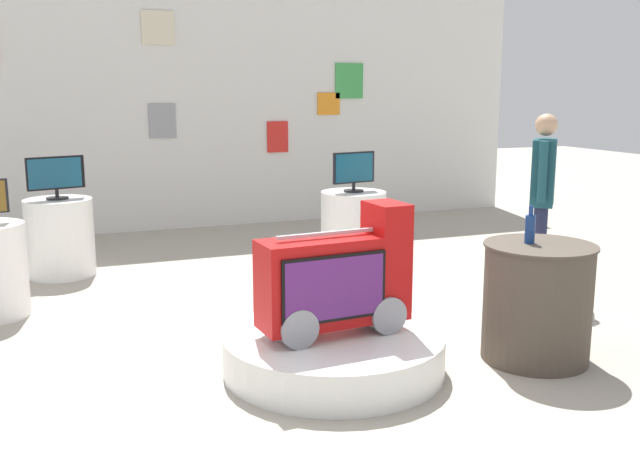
% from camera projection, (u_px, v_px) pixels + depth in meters
% --- Properties ---
extents(ground_plane, '(30.00, 30.00, 0.00)m').
position_uv_depth(ground_plane, '(272.00, 364.00, 5.03)').
color(ground_plane, '#A8A091').
extents(back_wall_display, '(10.91, 0.13, 3.35)m').
position_uv_depth(back_wall_display, '(149.00, 104.00, 9.50)').
color(back_wall_display, silver).
rests_on(back_wall_display, ground).
extents(main_display_pedestal, '(1.49, 1.49, 0.27)m').
position_uv_depth(main_display_pedestal, '(334.00, 352.00, 4.89)').
color(main_display_pedestal, white).
rests_on(main_display_pedestal, ground).
extents(novelty_firetruck_tv, '(1.04, 0.45, 0.87)m').
position_uv_depth(novelty_firetruck_tv, '(337.00, 284.00, 4.80)').
color(novelty_firetruck_tv, gray).
rests_on(novelty_firetruck_tv, main_display_pedestal).
extents(display_pedestal_center_rear, '(0.71, 0.71, 0.79)m').
position_uv_depth(display_pedestal_center_rear, '(353.00, 228.00, 7.88)').
color(display_pedestal_center_rear, white).
rests_on(display_pedestal_center_rear, ground).
extents(tv_on_center_rear, '(0.51, 0.22, 0.43)m').
position_uv_depth(tv_on_center_rear, '(354.00, 170.00, 7.75)').
color(tv_on_center_rear, black).
rests_on(tv_on_center_rear, display_pedestal_center_rear).
extents(display_pedestal_right_rear, '(0.67, 0.67, 0.79)m').
position_uv_depth(display_pedestal_right_rear, '(60.00, 237.00, 7.35)').
color(display_pedestal_right_rear, white).
rests_on(display_pedestal_right_rear, ground).
extents(tv_on_right_rear, '(0.56, 0.22, 0.43)m').
position_uv_depth(tv_on_right_rear, '(56.00, 176.00, 7.22)').
color(tv_on_right_rear, black).
rests_on(tv_on_right_rear, display_pedestal_right_rear).
extents(side_table_round, '(0.77, 0.77, 0.83)m').
position_uv_depth(side_table_round, '(537.00, 301.00, 5.05)').
color(side_table_round, '#4C4238').
rests_on(side_table_round, ground).
extents(bottle_on_side_table, '(0.07, 0.07, 0.26)m').
position_uv_depth(bottle_on_side_table, '(530.00, 228.00, 4.98)').
color(bottle_on_side_table, navy).
rests_on(bottle_on_side_table, side_table_round).
extents(shopper_browsing_near_truck, '(0.40, 0.44, 1.66)m').
position_uv_depth(shopper_browsing_near_truck, '(542.00, 190.00, 6.62)').
color(shopper_browsing_near_truck, '#1E233F').
rests_on(shopper_browsing_near_truck, ground).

